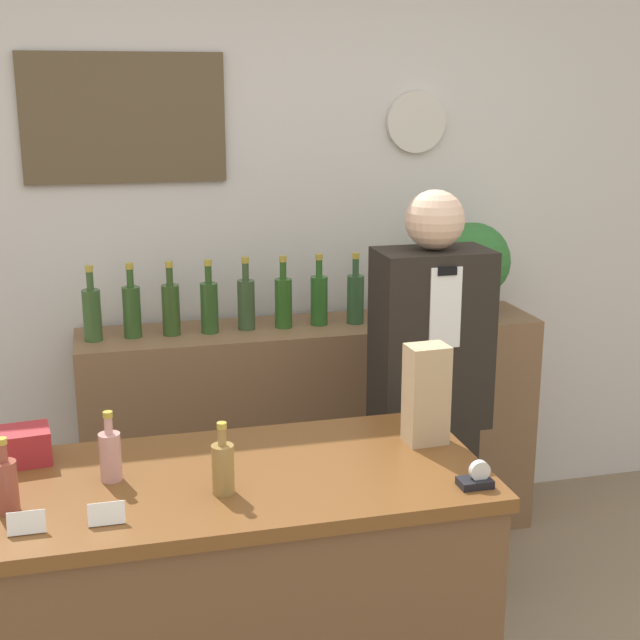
{
  "coord_description": "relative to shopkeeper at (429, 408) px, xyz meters",
  "views": [
    {
      "loc": [
        -0.63,
        -1.81,
        1.98
      ],
      "look_at": [
        0.11,
        1.1,
        1.18
      ],
      "focal_mm": 50.0,
      "sensor_mm": 36.0,
      "label": 1
    }
  ],
  "objects": [
    {
      "name": "shelf_bottle_7",
      "position": [
        -0.1,
        0.62,
        0.29
      ],
      "size": [
        0.07,
        0.07,
        0.31
      ],
      "color": "#2A4D2B",
      "rests_on": "back_shelf"
    },
    {
      "name": "paper_bag",
      "position": [
        -0.23,
        -0.56,
        0.27
      ],
      "size": [
        0.13,
        0.1,
        0.3
      ],
      "color": "tan",
      "rests_on": "display_counter"
    },
    {
      "name": "shelf_bottle_2",
      "position": [
        -0.88,
        0.63,
        0.29
      ],
      "size": [
        0.07,
        0.07,
        0.31
      ],
      "color": "#2F4B1E",
      "rests_on": "back_shelf"
    },
    {
      "name": "counter_bottle_0",
      "position": [
        -1.42,
        -0.73,
        0.19
      ],
      "size": [
        0.06,
        0.06,
        0.2
      ],
      "color": "brown",
      "rests_on": "display_counter"
    },
    {
      "name": "counter_bottle_1",
      "position": [
        -1.16,
        -0.61,
        0.19
      ],
      "size": [
        0.06,
        0.06,
        0.2
      ],
      "color": "tan",
      "rests_on": "display_counter"
    },
    {
      "name": "shelf_bottle_1",
      "position": [
        -1.04,
        0.64,
        0.29
      ],
      "size": [
        0.07,
        0.07,
        0.31
      ],
      "color": "#2D4E20",
      "rests_on": "back_shelf"
    },
    {
      "name": "shelf_bottle_9",
      "position": [
        0.21,
        0.65,
        0.29
      ],
      "size": [
        0.07,
        0.07,
        0.31
      ],
      "color": "#2B4C27",
      "rests_on": "back_shelf"
    },
    {
      "name": "price_card_right",
      "position": [
        -1.18,
        -0.86,
        0.15
      ],
      "size": [
        0.09,
        0.02,
        0.06
      ],
      "color": "white",
      "rests_on": "display_counter"
    },
    {
      "name": "back_shelf",
      "position": [
        -0.29,
        0.64,
        -0.32
      ],
      "size": [
        1.97,
        0.4,
        0.98
      ],
      "color": "brown",
      "rests_on": "ground_plane"
    },
    {
      "name": "shopkeeper",
      "position": [
        0.0,
        0.0,
        0.0
      ],
      "size": [
        0.41,
        0.26,
        1.62
      ],
      "color": "black",
      "rests_on": "ground_plane"
    },
    {
      "name": "shelf_bottle_6",
      "position": [
        -0.26,
        0.64,
        0.29
      ],
      "size": [
        0.07,
        0.07,
        0.31
      ],
      "color": "#26571F",
      "rests_on": "back_shelf"
    },
    {
      "name": "counter_bottle_2",
      "position": [
        -0.87,
        -0.76,
        0.19
      ],
      "size": [
        0.06,
        0.06,
        0.2
      ],
      "color": "olive",
      "rests_on": "display_counter"
    },
    {
      "name": "back_wall",
      "position": [
        -0.53,
        0.9,
        0.55
      ],
      "size": [
        5.2,
        0.09,
        2.7
      ],
      "color": "silver",
      "rests_on": "ground_plane"
    },
    {
      "name": "potted_plant",
      "position": [
        0.43,
        0.62,
        0.41
      ],
      "size": [
        0.33,
        0.33,
        0.41
      ],
      "color": "#4C3D2D",
      "rests_on": "back_shelf"
    },
    {
      "name": "shelf_bottle_8",
      "position": [
        0.05,
        0.63,
        0.29
      ],
      "size": [
        0.07,
        0.07,
        0.31
      ],
      "color": "#2D562A",
      "rests_on": "back_shelf"
    },
    {
      "name": "price_card_left",
      "position": [
        -1.37,
        -0.86,
        0.15
      ],
      "size": [
        0.09,
        0.02,
        0.06
      ],
      "color": "white",
      "rests_on": "display_counter"
    },
    {
      "name": "shelf_bottle_3",
      "position": [
        -0.73,
        0.63,
        0.29
      ],
      "size": [
        0.07,
        0.07,
        0.31
      ],
      "color": "#2B4E1F",
      "rests_on": "back_shelf"
    },
    {
      "name": "display_counter",
      "position": [
        -0.84,
        -0.65,
        -0.34
      ],
      "size": [
        1.42,
        0.67,
        0.93
      ],
      "color": "brown",
      "rests_on": "ground_plane"
    },
    {
      "name": "shelf_bottle_4",
      "position": [
        -0.57,
        0.64,
        0.29
      ],
      "size": [
        0.07,
        0.07,
        0.31
      ],
      "color": "#334B2A",
      "rests_on": "back_shelf"
    },
    {
      "name": "gift_box",
      "position": [
        -1.4,
        -0.42,
        0.17
      ],
      "size": [
        0.16,
        0.14,
        0.1
      ],
      "color": "maroon",
      "rests_on": "display_counter"
    },
    {
      "name": "shelf_bottle_5",
      "position": [
        -0.42,
        0.63,
        0.29
      ],
      "size": [
        0.07,
        0.07,
        0.31
      ],
      "color": "#29561D",
      "rests_on": "back_shelf"
    },
    {
      "name": "shelf_bottle_0",
      "position": [
        -1.19,
        0.62,
        0.29
      ],
      "size": [
        0.07,
        0.07,
        0.31
      ],
      "color": "#335327",
      "rests_on": "back_shelf"
    },
    {
      "name": "tape_dispenser",
      "position": [
        -0.21,
        -0.89,
        0.14
      ],
      "size": [
        0.09,
        0.06,
        0.07
      ],
      "color": "black",
      "rests_on": "display_counter"
    }
  ]
}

